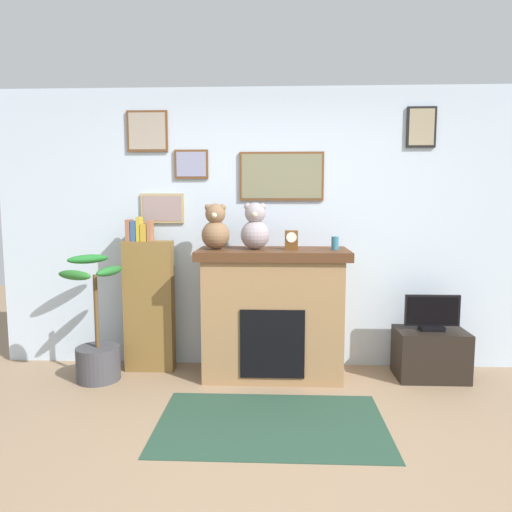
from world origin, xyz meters
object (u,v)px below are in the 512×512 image
teddy_bear_tan (216,229)px  candle_jar (335,243)px  fireplace (273,312)px  tv_stand (430,354)px  television (432,314)px  teddy_bear_grey (255,228)px  mantel_clock (291,240)px  potted_plant (97,347)px  bookshelf (149,302)px

teddy_bear_tan → candle_jar: bearing=0.0°
fireplace → tv_stand: fireplace is taller
television → teddy_bear_tan: size_ratio=1.19×
teddy_bear_tan → teddy_bear_grey: bearing=-0.0°
teddy_bear_grey → mantel_clock: bearing=-0.2°
fireplace → candle_jar: size_ratio=11.53×
candle_jar → television: bearing=0.2°
potted_plant → candle_jar: bearing=4.9°
fireplace → teddy_bear_grey: 0.77m
teddy_bear_grey → teddy_bear_tan: bearing=180.0°
television → candle_jar: size_ratio=4.15×
potted_plant → teddy_bear_grey: (1.38, 0.18, 1.03)m
tv_stand → teddy_bear_grey: bearing=-179.8°
fireplace → tv_stand: size_ratio=2.19×
tv_stand → television: bearing=-90.0°
candle_jar → bookshelf: bearing=176.4°
fireplace → bookshelf: bookshelf is taller
bookshelf → candle_jar: size_ratio=12.41×
bookshelf → teddy_bear_grey: size_ratio=3.49×
potted_plant → fireplace: bearing=7.2°
tv_stand → fireplace: bearing=179.5°
fireplace → teddy_bear_tan: bearing=-177.9°
teddy_bear_tan → mantel_clock: bearing=-0.1°
bookshelf → candle_jar: 1.78m
potted_plant → teddy_bear_tan: size_ratio=2.74×
tv_stand → teddy_bear_tan: 2.20m
bookshelf → tv_stand: 2.58m
mantel_clock → potted_plant: bearing=-174.1°
television → teddy_bear_tan: 2.05m
television → teddy_bear_grey: teddy_bear_grey is taller
mantel_clock → bookshelf: bearing=175.4°
fireplace → candle_jar: candle_jar is taller
tv_stand → teddy_bear_grey: (-1.56, -0.00, 1.11)m
mantel_clock → candle_jar: bearing=0.2°
bookshelf → potted_plant: 0.59m
bookshelf → potted_plant: bearing=-144.3°
fireplace → candle_jar: (0.54, -0.02, 0.62)m
bookshelf → television: (2.54, -0.10, -0.06)m
potted_plant → television: (2.93, 0.18, 0.28)m
candle_jar → teddy_bear_tan: teddy_bear_tan is taller
potted_plant → candle_jar: 2.27m
candle_jar → mantel_clock: 0.38m
fireplace → mantel_clock: (0.16, -0.02, 0.65)m
fireplace → potted_plant: 1.57m
bookshelf → teddy_bear_grey: bearing=-6.1°
potted_plant → teddy_bear_tan: bearing=9.7°
potted_plant → teddy_bear_grey: 1.73m
potted_plant → teddy_bear_tan: (1.03, 0.18, 1.03)m
tv_stand → television: television is taller
fireplace → television: bearing=-0.6°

